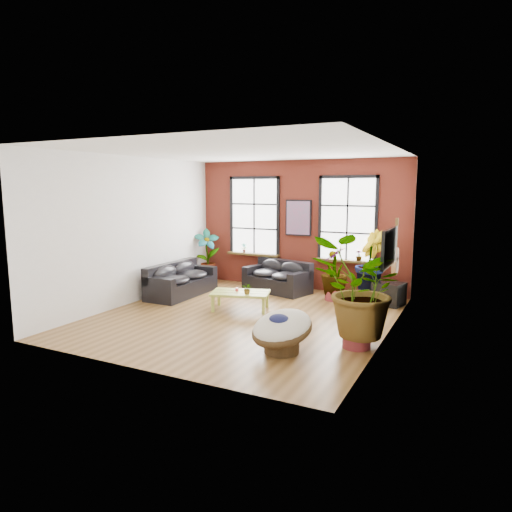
{
  "coord_description": "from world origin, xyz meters",
  "views": [
    {
      "loc": [
        4.49,
        -8.42,
        2.77
      ],
      "look_at": [
        0.0,
        0.6,
        1.25
      ],
      "focal_mm": 32.0,
      "sensor_mm": 36.0,
      "label": 1
    }
  ],
  "objects_px": {
    "sofa_back": "(278,278)",
    "papasan_chair": "(282,329)",
    "sofa_left": "(180,281)",
    "coffee_table": "(240,294)"
  },
  "relations": [
    {
      "from": "sofa_left",
      "to": "papasan_chair",
      "type": "distance_m",
      "value": 4.82
    },
    {
      "from": "sofa_left",
      "to": "papasan_chair",
      "type": "relative_size",
      "value": 1.58
    },
    {
      "from": "coffee_table",
      "to": "papasan_chair",
      "type": "xyz_separation_m",
      "value": [
        1.92,
        -2.09,
        0.03
      ]
    },
    {
      "from": "sofa_back",
      "to": "sofa_left",
      "type": "bearing_deg",
      "value": -127.69
    },
    {
      "from": "sofa_back",
      "to": "papasan_chair",
      "type": "distance_m",
      "value": 4.61
    },
    {
      "from": "sofa_back",
      "to": "coffee_table",
      "type": "bearing_deg",
      "value": -74.08
    },
    {
      "from": "sofa_left",
      "to": "coffee_table",
      "type": "xyz_separation_m",
      "value": [
        2.09,
        -0.58,
        -0.01
      ]
    },
    {
      "from": "sofa_left",
      "to": "coffee_table",
      "type": "relative_size",
      "value": 1.45
    },
    {
      "from": "sofa_back",
      "to": "coffee_table",
      "type": "distance_m",
      "value": 2.11
    },
    {
      "from": "sofa_left",
      "to": "coffee_table",
      "type": "bearing_deg",
      "value": -105.77
    }
  ]
}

